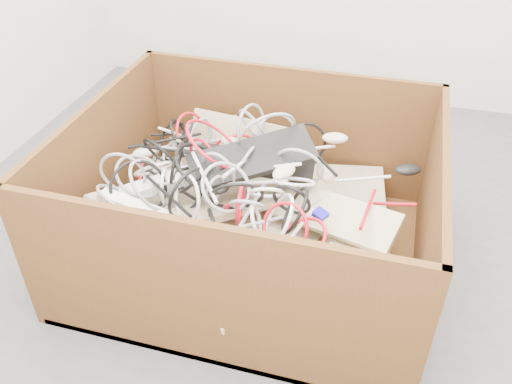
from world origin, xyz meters
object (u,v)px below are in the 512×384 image
(power_strip_right, at_px, (139,210))
(cardboard_box, at_px, (250,227))
(vga_plug, at_px, (320,214))
(power_strip_left, at_px, (165,183))

(power_strip_right, bearing_deg, cardboard_box, 39.84)
(cardboard_box, relative_size, vga_plug, 27.94)
(cardboard_box, height_order, power_strip_left, cardboard_box)
(power_strip_left, bearing_deg, cardboard_box, -9.48)
(power_strip_right, bearing_deg, power_strip_left, 83.30)
(cardboard_box, height_order, power_strip_right, cardboard_box)
(power_strip_right, distance_m, vga_plug, 0.61)
(cardboard_box, bearing_deg, vga_plug, -23.50)
(power_strip_left, height_order, vga_plug, power_strip_left)
(cardboard_box, height_order, vga_plug, cardboard_box)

